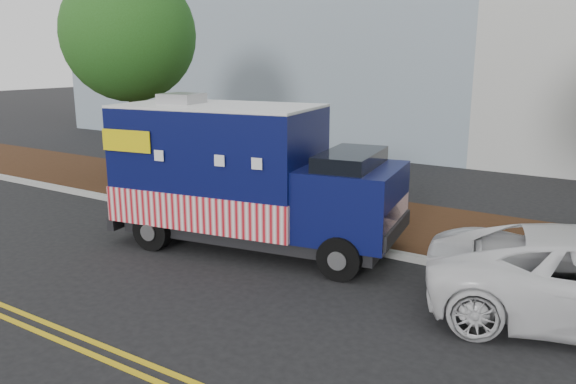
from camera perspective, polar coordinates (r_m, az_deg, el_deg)
The scene contains 8 objects.
ground at distance 12.71m, azimuth -6.17°, elevation -5.63°, with size 120.00×120.00×0.00m, color black.
curb at distance 13.74m, azimuth -2.52°, elevation -3.73°, with size 120.00×0.18×0.15m, color #9E9E99.
mulch_strip at distance 15.44m, azimuth 1.96°, elevation -1.77°, with size 120.00×4.00×0.15m, color black.
centerline_near at distance 9.92m, azimuth -22.82°, elevation -12.38°, with size 120.00×0.10×0.01m, color gold.
centerline_far at distance 9.80m, azimuth -24.04°, elevation -12.83°, with size 120.00×0.10×0.01m, color gold.
tree_a at distance 18.97m, azimuth -15.88°, elevation 15.12°, with size 4.20×4.20×6.94m.
sign_post at distance 15.95m, azimuth -11.03°, elevation 2.64°, with size 0.06×0.06×2.40m, color #473828.
food_truck at distance 12.43m, azimuth -4.68°, elevation 1.27°, with size 6.67×3.32×3.37m.
Camera 1 is at (7.57, -9.31, 4.18)m, focal length 35.00 mm.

